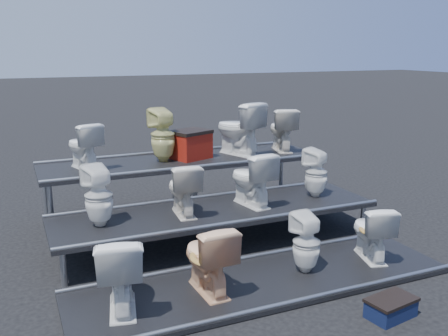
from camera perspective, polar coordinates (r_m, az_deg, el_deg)
name	(u,v)px	position (r m, az deg, el deg)	size (l,w,h in m)	color
ground	(217,243)	(6.64, -0.80, -8.53)	(80.00, 80.00, 0.00)	black
tier_front	(263,282)	(5.56, 4.52, -12.85)	(4.20, 1.20, 0.06)	black
tier_mid	(217,226)	(6.56, -0.81, -6.67)	(4.20, 1.20, 0.46)	black
tier_back	(184,187)	(7.66, -4.58, -2.15)	(4.20, 1.20, 0.86)	black
toilet_0	(120,271)	(4.91, -11.80, -11.50)	(0.43, 0.75, 0.77)	white
toilet_1	(208,257)	(5.14, -1.86, -10.18)	(0.41, 0.72, 0.74)	#E8AF83
toilet_2	(306,243)	(5.66, 9.38, -8.41)	(0.31, 0.31, 0.68)	white
toilet_3	(371,231)	(6.17, 16.48, -6.96)	(0.37, 0.66, 0.67)	white
toilet_4	(99,196)	(5.99, -14.13, -3.11)	(0.33, 0.33, 0.73)	white
toilet_5	(183,189)	(6.23, -4.71, -2.37)	(0.37, 0.65, 0.67)	beige
toilet_6	(251,179)	(6.58, 3.13, -1.21)	(0.41, 0.71, 0.73)	white
toilet_7	(316,173)	(7.08, 10.48, -0.52)	(0.31, 0.31, 0.68)	white
toilet_8	(83,146)	(7.16, -15.78, 2.46)	(0.36, 0.63, 0.65)	white
toilet_9	(163,135)	(7.38, -7.02, 3.76)	(0.35, 0.36, 0.79)	#D1CE83
toilet_10	(238,128)	(7.81, 1.66, 4.55)	(0.46, 0.81, 0.83)	white
toilet_11	(282,129)	(8.18, 6.64, 4.42)	(0.39, 0.69, 0.70)	beige
red_crate	(191,146)	(7.57, -3.84, 2.53)	(0.53, 0.43, 0.38)	maroon
step_stool	(391,309)	(5.18, 18.52, -15.03)	(0.46, 0.27, 0.16)	#0E1634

